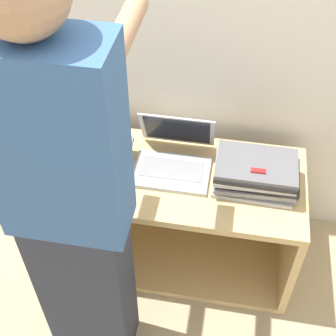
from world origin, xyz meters
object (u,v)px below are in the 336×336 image
Objects in this scene: person at (71,210)px; laptop_open at (173,158)px; laptop_stack_left at (90,156)px; laptop_stack_right at (256,174)px.

laptop_open is at bearing 66.38° from person.
laptop_stack_left is (-0.37, -0.05, 0.00)m from laptop_open.
person is at bearing -140.17° from laptop_stack_right.
laptop_stack_right is at bearing -8.49° from laptop_open.
laptop_stack_left is at bearing 103.40° from person.
person is (-0.25, -0.57, 0.26)m from laptop_open.
laptop_stack_left is at bearing -171.76° from laptop_open.
laptop_stack_right is (0.37, -0.06, 0.02)m from laptop_open.
laptop_open is 0.38m from laptop_stack_right.
laptop_open is at bearing 8.24° from laptop_stack_left.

